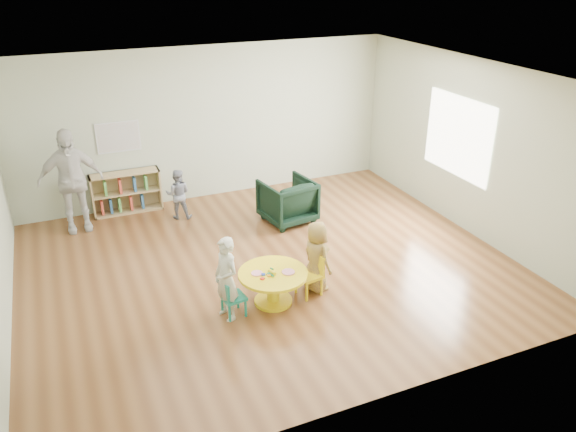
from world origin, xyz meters
The scene contains 11 objects.
room centered at (0.01, 0.00, 1.89)m, with size 7.10×7.00×2.80m.
activity_table centered at (-0.29, -0.90, 0.32)m, with size 0.92×0.92×0.50m.
kid_chair_left centered at (-0.90, -0.97, 0.28)m, with size 0.31×0.31×0.52m.
kid_chair_right centered at (0.27, -0.89, 0.31)m, with size 0.37×0.37×0.58m.
bookshelf centered at (-1.61, 2.86, 0.37)m, with size 1.20×0.30×0.75m.
alphabet_poster centered at (-1.60, 2.98, 1.35)m, with size 0.74×0.01×0.54m.
armchair centered at (0.88, 1.34, 0.38)m, with size 0.81×0.83×0.76m, color black.
child_left centered at (-0.94, -0.97, 0.56)m, with size 0.41×0.27×1.12m, color silver.
child_right centered at (0.38, -0.82, 0.51)m, with size 0.50×0.32×1.02m, color yellow.
toddler centered at (-0.81, 2.21, 0.45)m, with size 0.43×0.34×0.89m, color #1A2642.
adult_caretaker centered at (-2.49, 2.44, 0.87)m, with size 1.02×0.43×1.75m, color silver.
Camera 1 is at (-2.60, -6.76, 4.23)m, focal length 35.00 mm.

